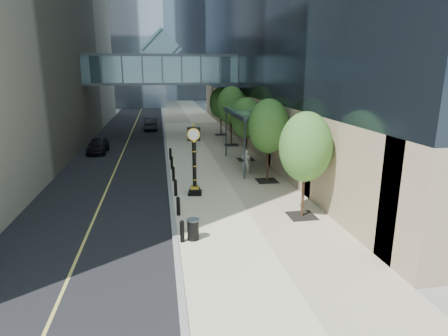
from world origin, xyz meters
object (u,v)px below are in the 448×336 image
Objects in this scene: trash_bin at (193,230)px; car_near at (98,145)px; pedestrian at (246,161)px; car_far at (150,123)px; street_clock at (194,165)px.

car_near is at bearing 109.28° from trash_bin.
pedestrian is 0.39× the size of car_far.
trash_bin is 0.19× the size of car_far.
street_clock is 6.51m from trash_bin.
street_clock is at bearing 93.44° from car_far.
pedestrian reaches higher than trash_bin.
car_near is (-7.67, 13.65, -1.21)m from street_clock.
street_clock is at bearing -60.04° from car_near.
pedestrian is at bearing -38.42° from car_near.
trash_bin is at bearing -87.19° from street_clock.
street_clock is 5.88m from pedestrian.
street_clock reaches higher than car_far.
car_near is 0.86× the size of car_far.
pedestrian reaches higher than car_near.
pedestrian is at bearing 53.74° from street_clock.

